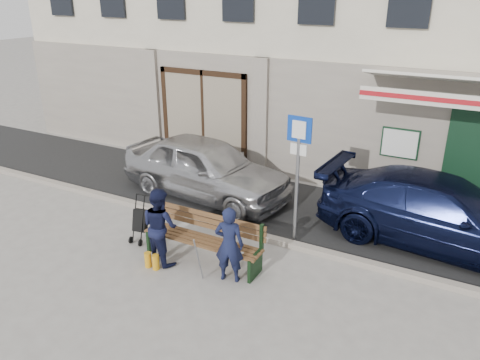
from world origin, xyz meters
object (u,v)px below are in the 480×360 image
Objects in this scene: car_silver at (206,167)px; man at (229,245)px; woman at (160,226)px; car_navy at (441,213)px; stroller at (140,221)px; bench at (201,239)px; parking_sign at (298,161)px.

car_silver reaches higher than man.
car_navy is at bearing -129.51° from woman.
car_silver is 4.45× the size of stroller.
bench is at bearing 129.60° from car_navy.
car_silver is 2.59m from stroller.
man is at bearing 138.91° from car_navy.
car_navy is 4.92× the size of stroller.
car_navy is 4.81m from bench.
parking_sign is 2.38m from bench.
woman is at bearing -157.70° from car_silver.
car_silver reaches higher than stroller.
parking_sign is at bearing 121.68° from car_navy.
man is 1.45m from woman.
parking_sign reaches higher than man.
car_silver reaches higher than woman.
bench is 1.68× the size of man.
stroller is (-2.84, -1.38, -1.35)m from parking_sign.
car_navy is 2.04× the size of bench.
man is (-0.54, -1.75, -1.08)m from parking_sign.
car_silver is at bearing -66.36° from man.
stroller is (-0.85, 0.42, -0.31)m from woman.
bench is at bearing -35.64° from man.
woman is 1.00m from stroller.
woman is (-4.58, -3.15, 0.04)m from car_navy.
car_navy is 4.39m from man.
car_navy is 3.41× the size of man.
bench is 0.81m from woman.
parking_sign is at bearing 16.71° from stroller.
bench is at bearing -11.38° from stroller.
woman reaches higher than man.
car_navy is at bearing 17.40° from stroller.
woman is at bearing 128.80° from car_navy.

